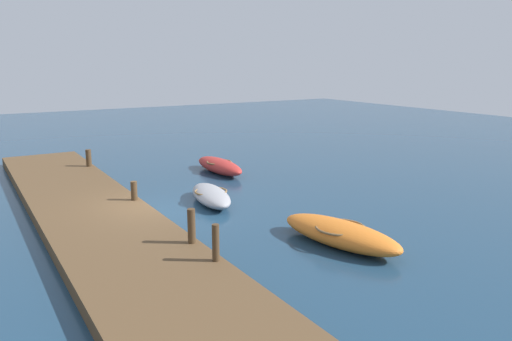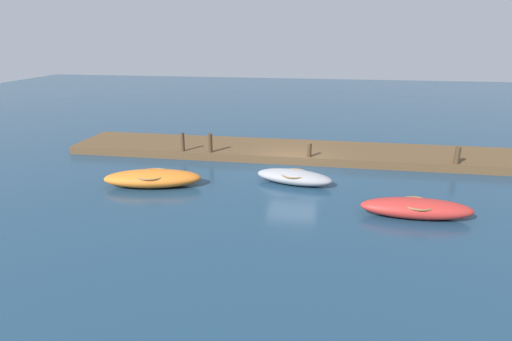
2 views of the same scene
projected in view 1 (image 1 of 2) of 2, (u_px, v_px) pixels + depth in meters
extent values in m
plane|color=navy|center=(155.00, 214.00, 18.20)|extent=(84.00, 84.00, 0.00)
cube|color=brown|center=(96.00, 218.00, 17.07)|extent=(25.12, 3.74, 0.43)
ellipsoid|color=orange|center=(340.00, 233.00, 15.06)|extent=(4.48, 2.27, 0.74)
torus|color=olive|center=(340.00, 227.00, 15.02)|extent=(1.81, 1.81, 0.07)
ellipsoid|color=#939399|center=(211.00, 195.00, 19.53)|extent=(3.63, 1.86, 0.63)
torus|color=olive|center=(211.00, 191.00, 19.50)|extent=(1.52, 1.52, 0.07)
ellipsoid|color=#B72D28|center=(219.00, 166.00, 24.86)|extent=(4.04, 1.26, 0.71)
torus|color=olive|center=(219.00, 162.00, 24.82)|extent=(1.28, 1.28, 0.07)
cylinder|color=#47331E|center=(89.00, 158.00, 24.34)|extent=(0.26, 0.26, 0.83)
cylinder|color=#47331E|center=(134.00, 191.00, 18.41)|extent=(0.24, 0.24, 0.71)
cylinder|color=#47331E|center=(191.00, 226.00, 14.02)|extent=(0.22, 0.22, 1.01)
cylinder|color=#47331E|center=(216.00, 243.00, 12.75)|extent=(0.19, 0.19, 0.99)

